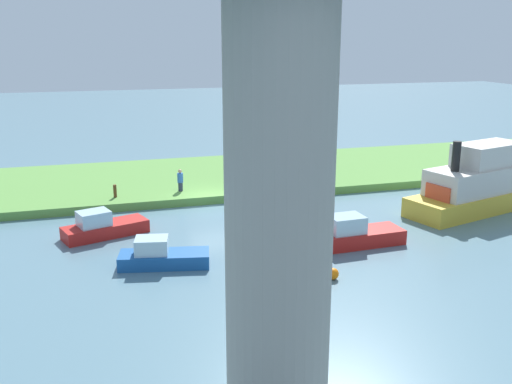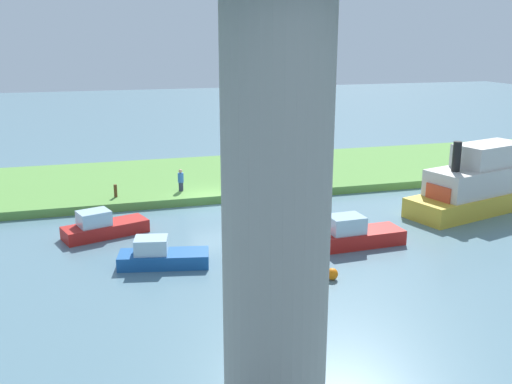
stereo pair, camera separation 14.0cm
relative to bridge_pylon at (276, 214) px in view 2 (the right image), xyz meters
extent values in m
plane|color=slate|center=(-2.18, -19.55, -5.50)|extent=(160.00, 160.00, 0.00)
cube|color=#5B9342|center=(-2.18, -25.55, -5.25)|extent=(80.00, 12.00, 0.50)
cylinder|color=#9E998E|center=(0.00, 0.00, 0.00)|extent=(2.82, 2.82, 10.99)
cylinder|color=#2D334C|center=(-0.67, -21.43, -4.72)|extent=(0.29, 0.29, 0.55)
cylinder|color=blue|center=(-0.67, -21.43, -4.15)|extent=(0.49, 0.49, 0.60)
sphere|color=tan|center=(-0.67, -21.43, -3.73)|extent=(0.24, 0.24, 0.24)
cylinder|color=brown|center=(3.35, -21.07, -4.61)|extent=(0.20, 0.20, 0.77)
cube|color=gold|center=(-16.52, -14.00, -4.93)|extent=(8.86, 4.98, 1.12)
cube|color=beige|center=(-16.97, -14.12, -3.63)|extent=(7.17, 4.25, 1.50)
cube|color=beige|center=(-17.60, -14.30, -2.22)|extent=(4.63, 3.19, 1.31)
cylinder|color=black|center=(-14.90, -13.54, -2.04)|extent=(0.47, 0.47, 1.68)
cube|color=#D84C2D|center=(-14.36, -13.39, -3.95)|extent=(1.90, 2.03, 0.84)
cube|color=#195199|center=(1.76, -10.71, -5.19)|extent=(4.17, 2.16, 0.62)
cube|color=silver|center=(2.28, -10.81, -4.52)|extent=(1.62, 1.39, 0.71)
cube|color=red|center=(4.13, -15.55, -5.17)|extent=(4.49, 2.76, 0.66)
cube|color=silver|center=(4.67, -15.37, -4.46)|extent=(1.82, 1.62, 0.75)
cube|color=red|center=(-7.66, -10.77, -5.14)|extent=(4.70, 1.86, 0.72)
cube|color=silver|center=(-7.04, -10.74, -4.36)|extent=(1.73, 1.39, 0.82)
sphere|color=orange|center=(-4.86, -7.23, -5.25)|extent=(0.50, 0.50, 0.50)
camera|label=1|loc=(4.50, 13.37, 4.41)|focal=40.31mm
camera|label=2|loc=(4.37, 13.40, 4.41)|focal=40.31mm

